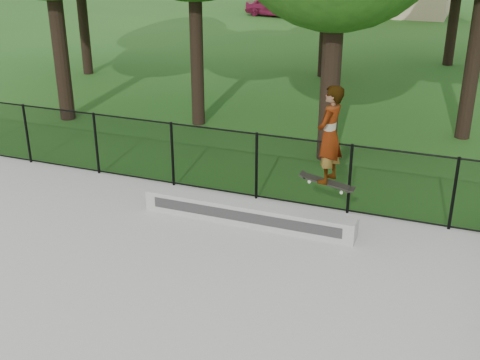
{
  "coord_description": "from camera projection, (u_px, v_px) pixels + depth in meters",
  "views": [
    {
      "loc": [
        5.96,
        -5.31,
        5.51
      ],
      "look_at": [
        2.28,
        4.2,
        1.2
      ],
      "focal_mm": 45.0,
      "sensor_mm": 36.0,
      "label": 1
    }
  ],
  "objects": [
    {
      "name": "car_a",
      "position": [
        272.0,
        7.0,
        39.72
      ],
      "size": [
        3.8,
        2.08,
        1.23
      ],
      "primitive_type": "imported",
      "rotation": [
        0.0,
        0.0,
        1.39
      ],
      "color": "maroon",
      "rests_on": "ground"
    },
    {
      "name": "car_b",
      "position": [
        322.0,
        8.0,
        39.1
      ],
      "size": [
        3.52,
        1.36,
        1.28
      ],
      "primitive_type": "imported",
      "rotation": [
        0.0,
        0.0,
        1.57
      ],
      "color": "black",
      "rests_on": "ground"
    },
    {
      "name": "grind_ledge",
      "position": [
        247.0,
        214.0,
        11.88
      ],
      "size": [
        4.33,
        0.4,
        0.43
      ],
      "primitive_type": "cube",
      "color": "#B6B6B0",
      "rests_on": "concrete_slab"
    },
    {
      "name": "car_c",
      "position": [
        346.0,
        8.0,
        39.66
      ],
      "size": [
        3.6,
        2.47,
        1.04
      ],
      "primitive_type": "imported",
      "rotation": [
        0.0,
        0.0,
        1.24
      ],
      "color": "#8D8F9F",
      "rests_on": "ground"
    },
    {
      "name": "skater_airborne",
      "position": [
        330.0,
        136.0,
        10.61
      ],
      "size": [
        0.83,
        0.72,
        1.94
      ],
      "color": "black",
      "rests_on": "ground"
    },
    {
      "name": "chainlink_fence",
      "position": [
        172.0,
        154.0,
        13.44
      ],
      "size": [
        16.06,
        0.06,
        1.5
      ],
      "color": "black",
      "rests_on": "concrete_slab"
    }
  ]
}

